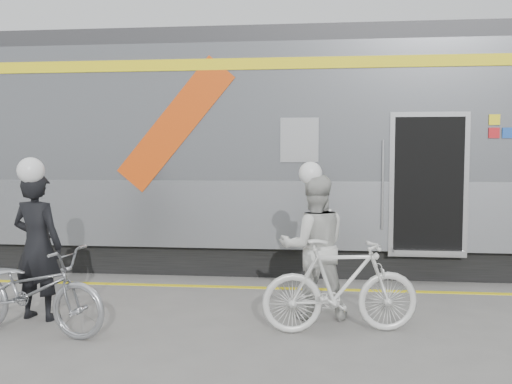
# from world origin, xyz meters

# --- Properties ---
(ground) EXTENTS (90.00, 90.00, 0.00)m
(ground) POSITION_xyz_m (0.00, 0.00, 0.00)
(ground) COLOR slate
(ground) RESTS_ON ground
(train) EXTENTS (24.00, 3.17, 4.10)m
(train) POSITION_xyz_m (-0.35, 4.19, 2.05)
(train) COLOR black
(train) RESTS_ON ground
(safety_strip) EXTENTS (24.00, 0.12, 0.01)m
(safety_strip) POSITION_xyz_m (0.00, 2.15, 0.00)
(safety_strip) COLOR yellow
(safety_strip) RESTS_ON ground
(man) EXTENTS (0.73, 0.55, 1.81)m
(man) POSITION_xyz_m (-3.30, 0.35, 0.91)
(man) COLOR black
(man) RESTS_ON ground
(bicycle_left) EXTENTS (1.99, 1.00, 1.00)m
(bicycle_left) POSITION_xyz_m (-3.10, -0.20, 0.50)
(bicycle_left) COLOR #95979C
(bicycle_left) RESTS_ON ground
(woman) EXTENTS (0.97, 0.81, 1.78)m
(woman) POSITION_xyz_m (0.07, 0.75, 0.89)
(woman) COLOR beige
(woman) RESTS_ON ground
(bicycle_right) EXTENTS (1.85, 0.81, 1.08)m
(bicycle_right) POSITION_xyz_m (0.37, 0.20, 0.54)
(bicycle_right) COLOR silver
(bicycle_right) RESTS_ON ground
(helmet_man) EXTENTS (0.31, 0.31, 0.31)m
(helmet_man) POSITION_xyz_m (-3.30, 0.35, 1.97)
(helmet_man) COLOR white
(helmet_man) RESTS_ON man
(helmet_woman) EXTENTS (0.28, 0.28, 0.28)m
(helmet_woman) POSITION_xyz_m (0.07, 0.75, 1.92)
(helmet_woman) COLOR white
(helmet_woman) RESTS_ON woman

